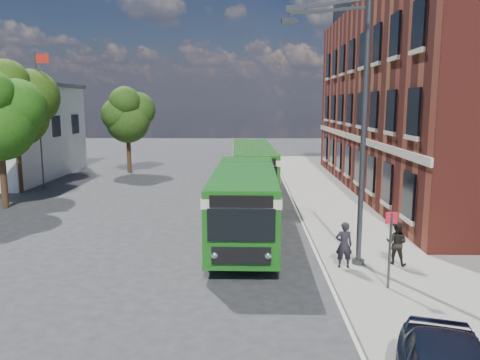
{
  "coord_description": "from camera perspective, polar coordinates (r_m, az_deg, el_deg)",
  "views": [
    {
      "loc": [
        1.32,
        -17.84,
        5.72
      ],
      "look_at": [
        0.94,
        3.64,
        2.2
      ],
      "focal_mm": 35.0,
      "sensor_mm": 36.0,
      "label": 1
    }
  ],
  "objects": [
    {
      "name": "ground",
      "position": [
        18.78,
        -3.1,
        -8.44
      ],
      "size": [
        120.0,
        120.0,
        0.0
      ],
      "primitive_type": "plane",
      "color": "#2A2A2C",
      "rests_on": "ground"
    },
    {
      "name": "pavement",
      "position": [
        27.05,
        13.14,
        -2.99
      ],
      "size": [
        6.0,
        48.0,
        0.15
      ],
      "primitive_type": "cube",
      "color": "gray",
      "rests_on": "ground"
    },
    {
      "name": "kerb_line",
      "position": [
        26.59,
        6.68,
        -3.17
      ],
      "size": [
        0.12,
        48.0,
        0.01
      ],
      "primitive_type": "cube",
      "color": "beige",
      "rests_on": "ground"
    },
    {
      "name": "brick_office",
      "position": [
        32.44,
        24.47,
        10.69
      ],
      "size": [
        12.1,
        26.0,
        14.2
      ],
      "color": "maroon",
      "rests_on": "ground"
    },
    {
      "name": "flagpole",
      "position": [
        33.78,
        -23.23,
        7.24
      ],
      "size": [
        0.95,
        0.1,
        9.0
      ],
      "color": "#393B3E",
      "rests_on": "ground"
    },
    {
      "name": "street_lamp",
      "position": [
        16.25,
        13.59,
        5.77
      ],
      "size": [
        2.96,
        2.38,
        9.0
      ],
      "color": "#393B3E",
      "rests_on": "ground"
    },
    {
      "name": "bus_stop_sign",
      "position": [
        14.9,
        17.82,
        -7.57
      ],
      "size": [
        0.35,
        0.08,
        2.52
      ],
      "color": "#393B3E",
      "rests_on": "ground"
    },
    {
      "name": "bus_front",
      "position": [
        19.51,
        0.56,
        -2.2
      ],
      "size": [
        2.75,
        9.95,
        3.02
      ],
      "color": "#196117",
      "rests_on": "ground"
    },
    {
      "name": "bus_rear",
      "position": [
        30.42,
        1.55,
        1.96
      ],
      "size": [
        2.91,
        12.08,
        3.02
      ],
      "color": "#226317",
      "rests_on": "ground"
    },
    {
      "name": "pedestrian_a",
      "position": [
        16.5,
        12.55,
        -7.72
      ],
      "size": [
        0.59,
        0.39,
        1.61
      ],
      "primitive_type": "imported",
      "rotation": [
        0.0,
        0.0,
        3.15
      ],
      "color": "black",
      "rests_on": "pavement"
    },
    {
      "name": "pedestrian_b",
      "position": [
        17.35,
        18.56,
        -7.29
      ],
      "size": [
        0.93,
        0.86,
        1.52
      ],
      "primitive_type": "imported",
      "rotation": [
        0.0,
        0.0,
        2.63
      ],
      "color": "black",
      "rests_on": "pavement"
    },
    {
      "name": "tree_mid",
      "position": [
        33.1,
        -25.78,
        8.37
      ],
      "size": [
        4.98,
        4.74,
        8.41
      ],
      "color": "#321F12",
      "rests_on": "ground"
    },
    {
      "name": "tree_right",
      "position": [
        39.95,
        -13.5,
        7.75
      ],
      "size": [
        4.21,
        4.0,
        7.1
      ],
      "color": "#321F12",
      "rests_on": "ground"
    }
  ]
}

